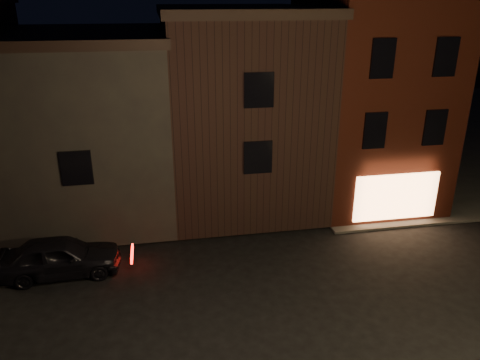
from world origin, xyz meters
name	(u,v)px	position (x,y,z in m)	size (l,w,h in m)	color
ground	(247,318)	(0.00, 0.00, 0.00)	(120.00, 120.00, 0.00)	black
sidewalk_far_right	(445,129)	(20.00, 20.00, 0.06)	(30.00, 30.00, 0.12)	#2D2B28
corner_building	(367,93)	(8.00, 9.47, 5.40)	(6.50, 8.50, 10.50)	#3C130A
row_building_a	(237,105)	(1.50, 10.50, 4.83)	(7.30, 10.30, 9.40)	black
row_building_b	(90,121)	(-5.75, 10.50, 4.33)	(7.80, 10.30, 8.40)	black
parked_car_a	(60,256)	(-6.50, 3.88, 0.76)	(1.80, 4.47, 1.52)	black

